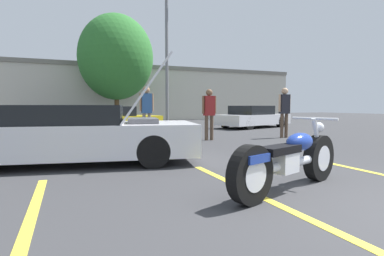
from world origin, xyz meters
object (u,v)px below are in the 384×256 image
(light_pole, at_px, (168,53))
(parked_car_mid_row, at_px, (112,120))
(motorcycle, at_px, (289,160))
(show_car_hood_open, at_px, (79,134))
(tree_background, at_px, (116,57))
(spectator_near_motorcycle, at_px, (284,108))
(spectator_by_show_car, at_px, (209,110))
(parked_car_right_row, at_px, (253,117))
(spectator_midground, at_px, (147,107))

(light_pole, xyz_separation_m, parked_car_mid_row, (-3.57, -2.89, -3.62))
(motorcycle, xyz_separation_m, show_car_hood_open, (-2.58, 3.25, 0.17))
(tree_background, distance_m, spectator_near_motorcycle, 13.75)
(tree_background, bearing_deg, spectator_by_show_car, -84.36)
(parked_car_mid_row, height_order, spectator_near_motorcycle, spectator_near_motorcycle)
(parked_car_mid_row, height_order, parked_car_right_row, parked_car_right_row)
(tree_background, distance_m, spectator_midground, 11.32)
(spectator_midground, bearing_deg, parked_car_right_row, 24.04)
(motorcycle, bearing_deg, spectator_by_show_car, 55.11)
(show_car_hood_open, distance_m, parked_car_right_row, 11.53)
(parked_car_right_row, bearing_deg, parked_car_mid_row, 162.23)
(light_pole, relative_size, parked_car_right_row, 1.60)
(parked_car_mid_row, distance_m, spectator_midground, 3.11)
(motorcycle, relative_size, show_car_hood_open, 0.47)
(light_pole, distance_m, motorcycle, 14.06)
(parked_car_right_row, relative_size, spectator_midground, 2.55)
(parked_car_right_row, bearing_deg, spectator_by_show_car, -154.75)
(show_car_hood_open, height_order, spectator_midground, show_car_hood_open)
(spectator_near_motorcycle, bearing_deg, light_pole, 104.01)
(tree_background, height_order, parked_car_right_row, tree_background)
(show_car_hood_open, bearing_deg, parked_car_right_row, 49.62)
(spectator_by_show_car, xyz_separation_m, spectator_midground, (-1.78, 1.54, 0.09))
(tree_background, xyz_separation_m, parked_car_mid_row, (-1.39, -7.84, -3.99))
(light_pole, relative_size, spectator_near_motorcycle, 4.15)
(tree_background, relative_size, parked_car_right_row, 1.58)
(tree_background, relative_size, show_car_hood_open, 1.50)
(tree_background, bearing_deg, spectator_near_motorcycle, -72.05)
(light_pole, distance_m, show_car_hood_open, 11.86)
(tree_background, relative_size, motorcycle, 3.17)
(tree_background, bearing_deg, show_car_hood_open, -101.39)
(parked_car_right_row, distance_m, spectator_by_show_car, 6.58)
(spectator_near_motorcycle, bearing_deg, spectator_midground, 158.02)
(light_pole, distance_m, parked_car_right_row, 6.01)
(light_pole, bearing_deg, show_car_hood_open, -117.37)
(parked_car_right_row, relative_size, spectator_near_motorcycle, 2.60)
(parked_car_mid_row, xyz_separation_m, spectator_by_show_car, (2.61, -4.48, 0.48))
(spectator_near_motorcycle, xyz_separation_m, spectator_by_show_car, (-2.89, 0.34, -0.06))
(show_car_hood_open, xyz_separation_m, parked_car_mid_row, (1.63, 7.15, -0.04))
(motorcycle, distance_m, parked_car_right_row, 12.25)
(motorcycle, relative_size, spectator_near_motorcycle, 1.30)
(light_pole, xyz_separation_m, spectator_midground, (-2.74, -5.83, -3.04))
(tree_background, distance_m, parked_car_mid_row, 8.91)
(motorcycle, xyz_separation_m, parked_car_mid_row, (-0.95, 10.41, 0.13))
(light_pole, height_order, motorcycle, light_pole)
(light_pole, bearing_deg, parked_car_right_row, -37.04)
(light_pole, bearing_deg, parked_car_mid_row, -140.99)
(tree_background, height_order, spectator_midground, tree_background)
(tree_background, distance_m, motorcycle, 18.71)
(spectator_midground, bearing_deg, show_car_hood_open, -120.28)
(parked_car_mid_row, relative_size, parked_car_right_row, 0.93)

